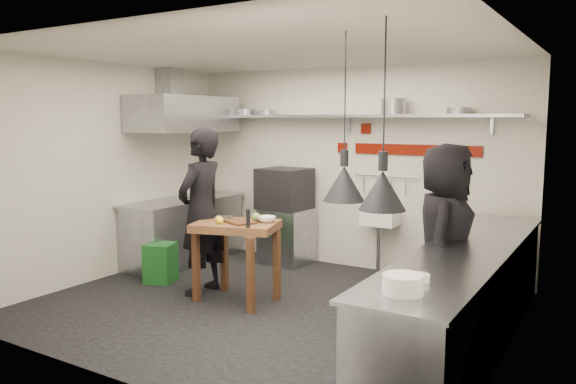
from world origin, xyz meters
The scene contains 47 objects.
floor centered at (0.00, 0.00, 0.00)m, with size 5.00×5.00×0.00m, color black.
ceiling centered at (0.00, 0.00, 2.80)m, with size 5.00×5.00×0.00m, color beige.
wall_back centered at (0.00, 2.10, 1.40)m, with size 5.00×0.04×2.80m, color silver.
wall_front centered at (0.00, -2.10, 1.40)m, with size 5.00×0.04×2.80m, color silver.
wall_left centered at (-2.50, 0.00, 1.40)m, with size 0.04×4.20×2.80m, color silver.
wall_right centered at (2.50, 0.00, 1.40)m, with size 0.04×4.20×2.80m, color silver.
red_band_horiz centered at (0.95, 2.08, 1.68)m, with size 1.70×0.02×0.14m, color #630D02.
red_band_vert centered at (1.55, 2.08, 1.20)m, with size 0.14×0.02×1.10m, color #630D02.
red_tile_a centered at (0.25, 2.08, 1.95)m, with size 0.14×0.02×0.14m, color #630D02.
red_tile_b centered at (-0.10, 2.08, 1.68)m, with size 0.14×0.02×0.14m, color #630D02.
back_shelf centered at (0.00, 1.92, 2.12)m, with size 4.60×0.34×0.04m, color gray.
shelf_bracket_left centered at (-1.90, 2.07, 2.02)m, with size 0.04×0.06×0.24m, color gray.
shelf_bracket_mid centered at (0.00, 2.07, 2.02)m, with size 0.04×0.06×0.24m, color gray.
shelf_bracket_right centered at (1.90, 2.07, 2.02)m, with size 0.04×0.06×0.24m, color gray.
pan_far_left centered at (-1.64, 1.92, 2.19)m, with size 0.30×0.30×0.09m, color gray.
pan_mid_left centered at (-1.27, 1.92, 2.18)m, with size 0.27×0.27×0.07m, color gray.
stock_pot centered at (0.70, 1.92, 2.24)m, with size 0.32×0.32×0.20m, color gray.
pan_right centered at (1.54, 1.92, 2.18)m, with size 0.28×0.28×0.08m, color gray.
oven_stand centered at (-0.83, 1.79, 0.40)m, with size 0.66×0.60×0.80m, color gray.
combi_oven centered at (-0.85, 1.74, 1.09)m, with size 0.65×0.61×0.58m, color black.
oven_door centered at (-0.86, 1.47, 1.09)m, with size 0.55×0.03×0.46m, color #630D02.
oven_glass centered at (-0.83, 1.46, 1.09)m, with size 0.37×0.02×0.34m, color black.
hand_sink centered at (0.55, 1.92, 0.78)m, with size 0.46×0.34×0.22m, color white.
sink_tap centered at (0.55, 1.92, 0.96)m, with size 0.03×0.03×0.14m, color gray.
sink_drain centered at (0.55, 1.88, 0.34)m, with size 0.06×0.06×0.66m, color gray.
utensil_rail centered at (0.55, 2.06, 1.32)m, with size 0.02×0.02×0.90m, color gray.
counter_right centered at (2.15, 0.00, 0.45)m, with size 0.70×3.80×0.90m, color gray.
counter_right_top centered at (2.15, 0.00, 0.92)m, with size 0.76×3.90×0.03m, color gray.
plate_stack centered at (2.12, -1.57, 1.00)m, with size 0.27×0.27×0.13m, color white.
small_bowl_right centered at (2.10, -1.23, 0.96)m, with size 0.19×0.19×0.05m, color white.
counter_left centered at (-2.15, 1.05, 0.45)m, with size 0.70×1.90×0.90m, color gray.
counter_left_top centered at (-2.15, 1.05, 0.92)m, with size 0.76×2.00×0.03m, color gray.
extractor_hood centered at (-2.10, 1.05, 2.15)m, with size 0.78×1.60×0.50m, color gray.
hood_duct centered at (-2.35, 1.05, 2.55)m, with size 0.28×0.28×0.50m, color gray.
green_bin centered at (-1.71, 0.11, 0.25)m, with size 0.34×0.34×0.50m, color #18591F.
prep_table centered at (-0.42, 0.00, 0.46)m, with size 0.92×0.64×0.92m, color brown, non-canonical shape.
cutting_board centered at (-0.36, -0.02, 0.93)m, with size 0.37×0.26×0.03m, color #4D2C1A.
pepper_mill centered at (-0.11, -0.19, 1.02)m, with size 0.04×0.04×0.20m, color black.
lemon_a centered at (-0.57, -0.12, 0.96)m, with size 0.07×0.07×0.07m, color yellow.
lemon_b centered at (-0.50, -0.18, 0.96)m, with size 0.08×0.08×0.08m, color yellow.
veg_ball centered at (-0.26, 0.17, 0.97)m, with size 0.10×0.10×0.10m, color #6E9B43.
steel_tray centered at (-0.66, 0.10, 0.94)m, with size 0.20×0.13×0.03m, color gray.
bowl centered at (-0.12, 0.18, 0.95)m, with size 0.21×0.21×0.07m, color white.
heat_lamp_near centered at (1.28, -0.74, 2.09)m, with size 0.36×0.36×1.42m, color black, non-canonical shape.
heat_lamp_far centered at (1.81, -1.20, 2.11)m, with size 0.35×0.35×1.39m, color black, non-canonical shape.
chef_left centered at (-0.96, 0.04, 0.99)m, with size 0.72×0.47×1.98m, color black.
chef_right centered at (1.85, 0.36, 0.92)m, with size 0.90×0.59×1.85m, color black.
Camera 1 is at (3.34, -5.03, 2.08)m, focal length 35.00 mm.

